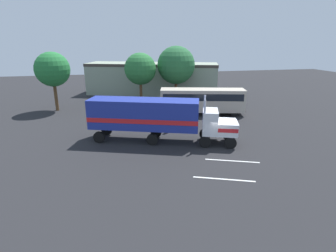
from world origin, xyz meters
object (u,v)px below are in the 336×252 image
object	(u,v)px
person_bystander	(169,124)
tree_left	(140,69)
semi_truck	(155,116)
tree_center	(52,69)
parked_bus	(202,99)
tree_right	(176,65)

from	to	relation	value
person_bystander	tree_left	size ratio (longest dim) A/B	0.21
semi_truck	tree_center	bearing A→B (deg)	127.77
person_bystander	tree_left	distance (m)	16.08
person_bystander	tree_left	bearing A→B (deg)	94.21
tree_center	parked_bus	bearing A→B (deg)	-18.11
parked_bus	tree_left	world-z (taller)	tree_left
person_bystander	parked_bus	world-z (taller)	parked_bus
parked_bus	tree_center	bearing A→B (deg)	161.89
parked_bus	tree_right	bearing A→B (deg)	98.27
parked_bus	tree_left	size ratio (longest dim) A/B	1.46
parked_bus	tree_center	xyz separation A→B (m)	(-19.37, 6.33, 3.66)
tree_right	person_bystander	bearing A→B (deg)	-106.59
semi_truck	parked_bus	distance (m)	11.62
parked_bus	tree_right	world-z (taller)	tree_right
tree_left	tree_right	xyz separation A→B (m)	(5.76, 0.09, 0.47)
parked_bus	tree_left	distance (m)	11.97
tree_center	tree_right	world-z (taller)	tree_right
person_bystander	tree_left	xyz separation A→B (m)	(-1.14, 15.43, 4.36)
parked_bus	tree_left	xyz separation A→B (m)	(-7.10, 9.10, 3.19)
parked_bus	tree_center	distance (m)	20.71
tree_right	parked_bus	bearing A→B (deg)	-81.73
person_bystander	parked_bus	distance (m)	8.77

